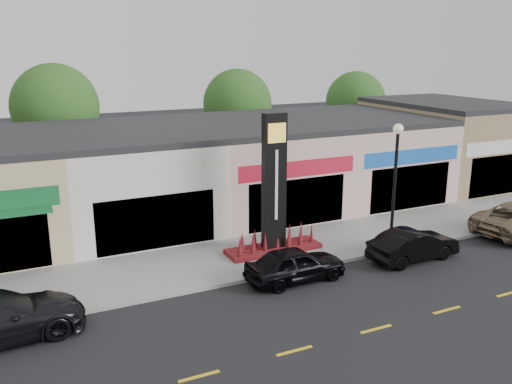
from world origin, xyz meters
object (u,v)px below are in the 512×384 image
(lamp_east_near, at_px, (395,173))
(pylon_sign, at_px, (274,204))
(car_black_sedan, at_px, (295,264))
(car_black_conv, at_px, (413,245))

(lamp_east_near, relative_size, pylon_sign, 0.91)
(pylon_sign, distance_m, car_black_sedan, 3.30)
(pylon_sign, bearing_deg, car_black_sedan, -100.37)
(lamp_east_near, bearing_deg, pylon_sign, 161.25)
(lamp_east_near, height_order, car_black_sedan, lamp_east_near)
(lamp_east_near, height_order, car_black_conv, lamp_east_near)
(car_black_conv, bearing_deg, pylon_sign, 55.11)
(car_black_sedan, distance_m, car_black_conv, 5.55)
(pylon_sign, xyz_separation_m, car_black_sedan, (-0.52, -2.84, -1.60))
(pylon_sign, height_order, car_black_sedan, pylon_sign)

